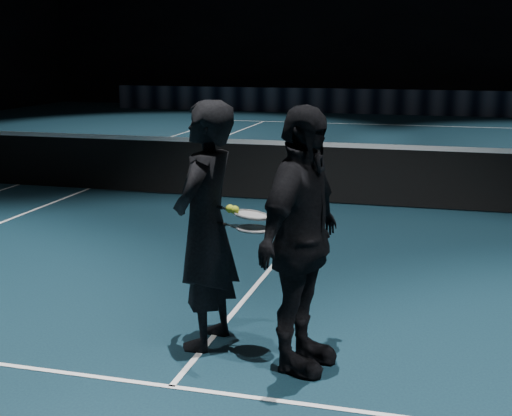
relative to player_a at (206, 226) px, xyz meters
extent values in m
plane|color=black|center=(0.01, 5.59, -0.99)|extent=(36.00, 36.00, 0.00)
cube|color=black|center=(0.01, 5.59, -0.54)|extent=(12.80, 0.02, 0.86)
cube|color=white|center=(0.01, 5.59, -0.07)|extent=(12.80, 0.03, 0.07)
cube|color=black|center=(0.01, 21.09, -0.54)|extent=(22.00, 0.15, 0.90)
imported|color=black|center=(0.00, 0.00, 0.00)|extent=(0.54, 0.77, 1.98)
imported|color=black|center=(0.82, -0.24, 0.00)|extent=(0.73, 1.24, 1.98)
camera|label=1|loc=(1.83, -5.15, 1.38)|focal=50.00mm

